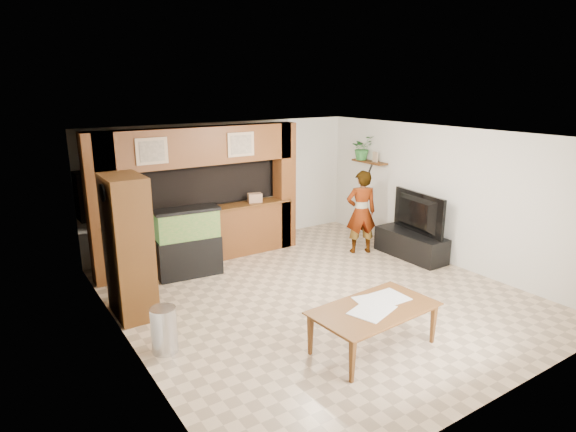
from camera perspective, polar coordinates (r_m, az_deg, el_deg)
floor at (r=8.01m, az=3.46°, el=-9.33°), size 6.50×6.50×0.00m
ceiling at (r=7.32m, az=3.79°, el=9.49°), size 6.50×6.50×0.00m
wall_back at (r=10.27m, az=-7.34°, el=3.76°), size 6.00×0.00×6.00m
wall_left at (r=6.31m, az=-18.80°, el=-4.39°), size 0.00×6.50×6.50m
wall_right at (r=9.62m, az=18.07°, el=2.33°), size 0.00×6.50×6.50m
partition at (r=9.34m, az=-10.90°, el=2.52°), size 4.20×0.99×2.60m
wall_clock at (r=7.10m, az=-21.05°, el=2.59°), size 0.05×0.25×0.25m
wall_shelf at (r=10.74m, az=9.62°, el=6.34°), size 0.25×0.90×0.04m
pantry_cabinet at (r=7.37m, az=-18.40°, el=-3.53°), size 0.53×0.87×2.12m
trash_can at (r=6.52m, az=-14.48°, el=-12.95°), size 0.33×0.33×0.61m
aquarium at (r=8.75m, az=-11.72°, el=-3.17°), size 1.13×0.42×1.25m
tv_stand at (r=9.91m, az=14.33°, el=-3.32°), size 0.55×1.51×0.50m
television at (r=9.73m, az=14.58°, el=0.31°), size 0.36×1.40×0.80m
photo_frame at (r=10.60m, az=10.30°, el=6.90°), size 0.06×0.17×0.22m
potted_plant at (r=10.84m, az=8.77°, el=7.98°), size 0.49×0.43×0.53m
person at (r=9.81m, az=8.66°, el=0.47°), size 0.73×0.63×1.70m
microphone at (r=9.54m, az=9.74°, el=5.55°), size 0.04×0.11×0.17m
dining_table at (r=6.47m, az=10.27°, el=-13.05°), size 1.71×1.02×0.58m
newspaper_a at (r=6.63m, az=11.37°, el=-9.57°), size 0.61×0.45×0.01m
newspaper_b at (r=6.28m, az=9.92°, el=-10.95°), size 0.69×0.59×0.01m
newspaper_c at (r=6.56m, az=10.15°, el=-9.75°), size 0.56×0.46×0.01m
counter_box at (r=9.72m, az=-3.96°, el=2.17°), size 0.31×0.25×0.18m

